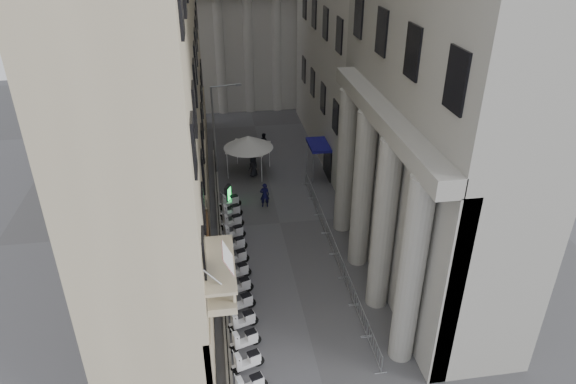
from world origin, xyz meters
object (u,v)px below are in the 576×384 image
pedestrian_a (265,195)px  street_lamp (217,124)px  pedestrian_b (264,142)px  info_kiosk (228,196)px  security_tent (243,140)px

pedestrian_a → street_lamp: bearing=-59.4°
pedestrian_a → pedestrian_b: (1.07, 10.39, -0.12)m
pedestrian_b → info_kiosk: bearing=111.5°
info_kiosk → pedestrian_a: (2.72, -0.52, 0.12)m
security_tent → street_lamp: (-2.06, -0.70, 1.77)m
security_tent → pedestrian_a: bearing=-80.7°
street_lamp → pedestrian_b: street_lamp is taller
security_tent → pedestrian_b: bearing=61.2°
street_lamp → pedestrian_a: size_ratio=3.98×
info_kiosk → pedestrian_b: pedestrian_b is taller
pedestrian_a → pedestrian_b: size_ratio=1.14×
security_tent → pedestrian_b: (2.14, 3.90, -1.96)m
security_tent → pedestrian_a: size_ratio=2.14×
security_tent → street_lamp: bearing=-161.3°
info_kiosk → pedestrian_b: bearing=92.8°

